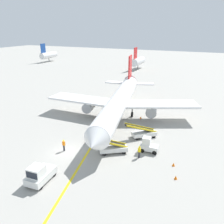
{
  "coord_description": "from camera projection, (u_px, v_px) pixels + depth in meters",
  "views": [
    {
      "loc": [
        17.75,
        -23.13,
        16.21
      ],
      "look_at": [
        1.85,
        10.83,
        2.5
      ],
      "focal_mm": 37.44,
      "sensor_mm": 36.0,
      "label": 1
    }
  ],
  "objects": [
    {
      "name": "pushback_tug",
      "position": [
        40.0,
        174.0,
        25.59
      ],
      "size": [
        2.18,
        3.74,
        2.2
      ],
      "color": "silver",
      "rests_on": "ground"
    },
    {
      "name": "belt_loader_forward_hold",
      "position": [
        143.0,
        133.0,
        36.21
      ],
      "size": [
        4.62,
        4.19,
        2.59
      ],
      "color": "silver",
      "rests_on": "ground"
    },
    {
      "name": "safety_cone_wingtip_right",
      "position": [
        174.0,
        164.0,
        28.83
      ],
      "size": [
        0.36,
        0.36,
        0.44
      ],
      "primitive_type": "cone",
      "color": "orange",
      "rests_on": "ground"
    },
    {
      "name": "baggage_tug_near_wing",
      "position": [
        148.0,
        145.0,
        31.96
      ],
      "size": [
        2.5,
        1.5,
        2.1
      ],
      "color": "silver",
      "rests_on": "ground"
    },
    {
      "name": "ground_plane",
      "position": [
        67.0,
        151.0,
        32.31
      ],
      "size": [
        300.0,
        300.0,
        0.0
      ],
      "primitive_type": "plane",
      "color": "#9E9B93"
    },
    {
      "name": "safety_cone_wingtip_left",
      "position": [
        97.0,
        117.0,
        44.21
      ],
      "size": [
        0.36,
        0.36,
        0.44
      ],
      "primitive_type": "cone",
      "color": "orange",
      "rests_on": "ground"
    },
    {
      "name": "distant_aircraft_far_left",
      "position": [
        48.0,
        55.0,
        114.34
      ],
      "size": [
        3.0,
        10.1,
        8.8
      ],
      "color": "silver",
      "rests_on": "ground"
    },
    {
      "name": "distant_aircraft_mid_left",
      "position": [
        138.0,
        61.0,
        94.03
      ],
      "size": [
        3.0,
        10.1,
        8.8
      ],
      "color": "silver",
      "rests_on": "ground"
    },
    {
      "name": "ground_crew_wing_walker",
      "position": [
        139.0,
        151.0,
        30.44
      ],
      "size": [
        0.36,
        0.24,
        1.7
      ],
      "color": "#26262D",
      "rests_on": "ground"
    },
    {
      "name": "belt_loader_aft_hold",
      "position": [
        112.0,
        147.0,
        31.75
      ],
      "size": [
        4.84,
        3.85,
        2.59
      ],
      "color": "silver",
      "rests_on": "ground"
    },
    {
      "name": "taxi_line_yellow",
      "position": [
        96.0,
        139.0,
        35.82
      ],
      "size": [
        18.46,
        77.98,
        0.01
      ],
      "primitive_type": "cube",
      "rotation": [
        0.0,
        0.0,
        0.23
      ],
      "color": "yellow",
      "rests_on": "ground"
    },
    {
      "name": "airliner",
      "position": [
        120.0,
        101.0,
        42.66
      ],
      "size": [
        27.95,
        35.0,
        10.1
      ],
      "color": "white",
      "rests_on": "ground"
    },
    {
      "name": "safety_cone_nose_right",
      "position": [
        176.0,
        177.0,
        26.33
      ],
      "size": [
        0.36,
        0.36,
        0.44
      ],
      "primitive_type": "cone",
      "color": "orange",
      "rests_on": "ground"
    },
    {
      "name": "ground_crew_marshaller",
      "position": [
        64.0,
        145.0,
        32.14
      ],
      "size": [
        0.36,
        0.24,
        1.7
      ],
      "color": "#26262D",
      "rests_on": "ground"
    },
    {
      "name": "safety_cone_nose_left",
      "position": [
        141.0,
        117.0,
        43.79
      ],
      "size": [
        0.36,
        0.36,
        0.44
      ],
      "primitive_type": "cone",
      "color": "orange",
      "rests_on": "ground"
    }
  ]
}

